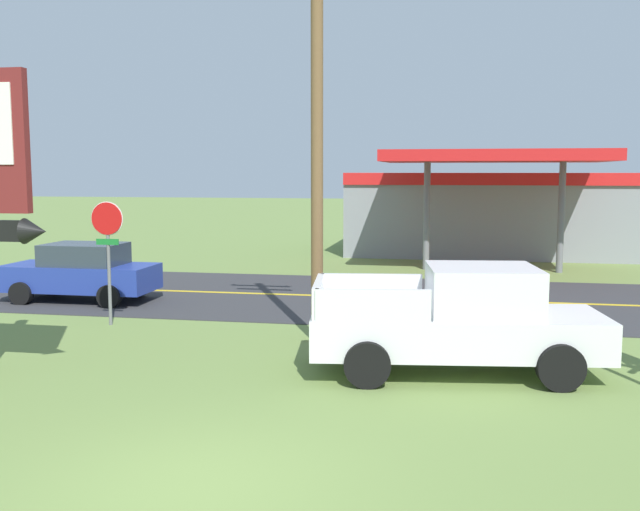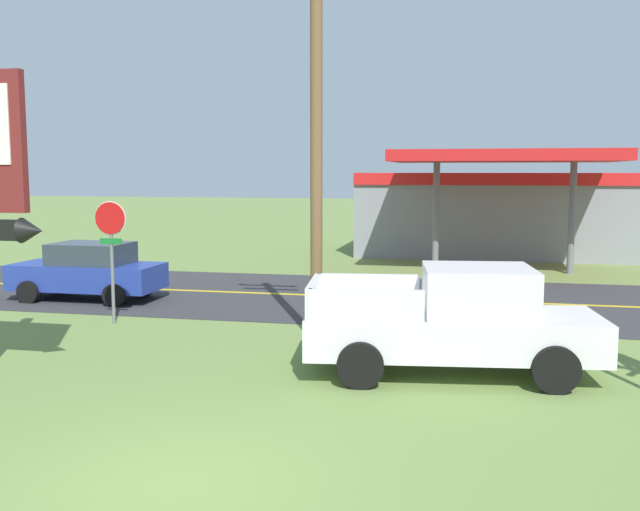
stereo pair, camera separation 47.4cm
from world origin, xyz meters
name	(u,v)px [view 2 (the right image)]	position (x,y,z in m)	size (l,w,h in m)	color
ground_plane	(175,485)	(0.00, 0.00, 0.00)	(180.00, 180.00, 0.00)	olive
road_asphalt	(356,297)	(0.00, 13.00, 0.01)	(140.00, 8.00, 0.02)	#333335
road_centre_line	(356,297)	(0.00, 13.00, 0.02)	(126.00, 0.20, 0.01)	gold
stop_sign	(111,240)	(-5.13, 8.15, 2.03)	(0.80, 0.08, 2.95)	slate
utility_pole	(316,117)	(0.02, 7.54, 4.78)	(1.94, 0.26, 8.96)	brown
gas_station	(498,211)	(4.29, 25.18, 1.94)	(12.00, 11.50, 4.40)	gray
pickup_white_parked_on_lawn	(456,322)	(3.05, 5.45, 0.96)	(5.41, 2.74, 1.96)	silver
car_blue_near_lane	(88,271)	(-7.41, 11.00, 0.83)	(4.20, 2.00, 1.64)	#233893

